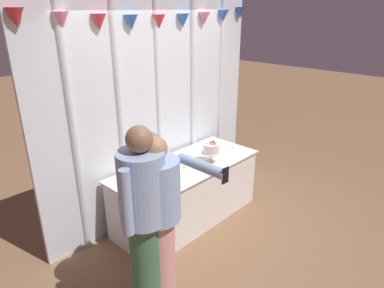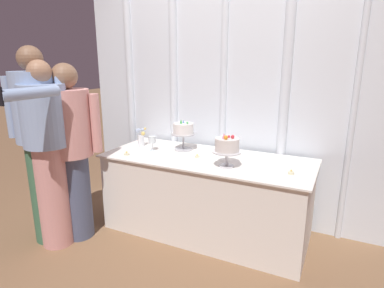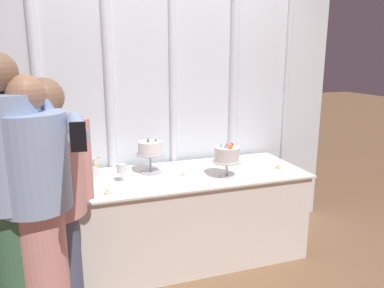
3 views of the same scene
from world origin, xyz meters
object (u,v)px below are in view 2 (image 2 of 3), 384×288
flower_vase (141,138)px  tealight_near_right (291,173)px  cake_display_nearright (227,146)px  cake_table (206,195)px  cake_display_nearleft (183,131)px  guest_man_dark_suit (71,148)px  guest_man_pink_jacket (40,141)px  tealight_far_left (127,154)px  guest_girl_blue_dress (48,150)px  tealight_near_left (197,156)px  wine_glass (152,140)px

flower_vase → tealight_near_right: (1.55, -0.19, -0.08)m
cake_display_nearright → tealight_near_right: 0.55m
cake_table → cake_display_nearleft: size_ratio=6.22×
cake_display_nearright → guest_man_dark_suit: 1.38m
cake_table → guest_man_pink_jacket: size_ratio=1.11×
tealight_far_left → guest_man_dark_suit: (-0.35, -0.33, 0.10)m
cake_display_nearright → guest_girl_blue_dress: guest_girl_blue_dress is taller
cake_table → tealight_near_left: (-0.08, -0.04, 0.39)m
cake_display_nearright → tealight_near_right: bearing=5.7°
flower_vase → tealight_near_right: size_ratio=4.06×
cake_table → tealight_near_right: bearing=-8.7°
cake_display_nearleft → cake_display_nearright: (0.56, -0.30, -0.02)m
tealight_far_left → tealight_near_left: 0.67m
wine_glass → guest_girl_blue_dress: 0.94m
cake_display_nearleft → tealight_near_right: (1.08, -0.25, -0.19)m
cake_display_nearright → tealight_far_left: cake_display_nearright is taller
cake_display_nearleft → guest_man_pink_jacket: guest_man_pink_jacket is taller
flower_vase → guest_man_pink_jacket: 0.96m
cake_display_nearright → tealight_near_left: 0.39m
cake_display_nearright → wine_glass: bearing=170.0°
cake_display_nearright → guest_girl_blue_dress: bearing=-156.2°
guest_man_dark_suit → guest_man_pink_jacket: (-0.20, -0.15, 0.08)m
cake_display_nearright → guest_man_dark_suit: guest_man_dark_suit is taller
wine_glass → flower_vase: bearing=153.9°
cake_table → guest_man_pink_jacket: guest_man_pink_jacket is taller
tealight_near_left → guest_girl_blue_dress: (-1.06, -0.74, 0.12)m
flower_vase → guest_man_pink_jacket: size_ratio=0.11×
guest_girl_blue_dress → wine_glass: bearing=53.7°
guest_man_dark_suit → guest_girl_blue_dress: 0.20m
guest_man_dark_suit → flower_vase: bearing=67.1°
cake_display_nearleft → cake_display_nearright: bearing=-28.2°
guest_man_pink_jacket → tealight_near_right: bearing=17.2°
tealight_far_left → tealight_near_left: (0.63, 0.22, -0.00)m
cake_display_nearleft → cake_display_nearright: 0.64m
guest_man_dark_suit → guest_girl_blue_dress: size_ratio=0.98×
cake_display_nearleft → flower_vase: 0.48m
cake_display_nearleft → flower_vase: size_ratio=1.58×
tealight_near_left → tealight_near_right: tealight_near_right is taller
tealight_near_left → guest_man_pink_jacket: (-1.18, -0.71, 0.18)m
guest_man_pink_jacket → cake_display_nearleft: bearing=42.9°
cake_display_nearright → tealight_far_left: (-0.96, -0.09, -0.17)m
cake_table → tealight_far_left: 0.85m
cake_display_nearright → guest_man_dark_suit: size_ratio=0.18×
wine_glass → tealight_near_right: 1.36m
tealight_far_left → guest_man_pink_jacket: size_ratio=0.03×
guest_man_pink_jacket → guest_girl_blue_dress: (0.12, -0.03, -0.06)m
cake_table → guest_man_dark_suit: 1.31m
guest_man_dark_suit → guest_man_pink_jacket: 0.27m
tealight_far_left → guest_man_pink_jacket: 0.75m
flower_vase → tealight_far_left: size_ratio=3.88×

